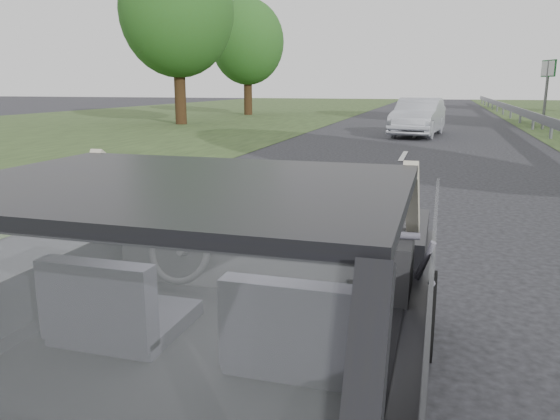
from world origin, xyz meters
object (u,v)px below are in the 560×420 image
Objects in this scene: cat at (323,218)px; subject_car at (227,319)px; other_car at (418,117)px; highway_sign at (546,95)px.

subject_car is at bearing -125.69° from cat.
other_car reaches higher than cat.
other_car is at bearing 89.79° from subject_car.
highway_sign reaches higher than subject_car.
highway_sign is (4.75, 4.26, 0.71)m from other_car.
highway_sign is at bearing 77.79° from subject_car.
highway_sign is (4.82, 22.27, 0.65)m from subject_car.
subject_car is 1.46× the size of highway_sign.
subject_car is at bearing -119.91° from highway_sign.
subject_car is 22.79m from highway_sign.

